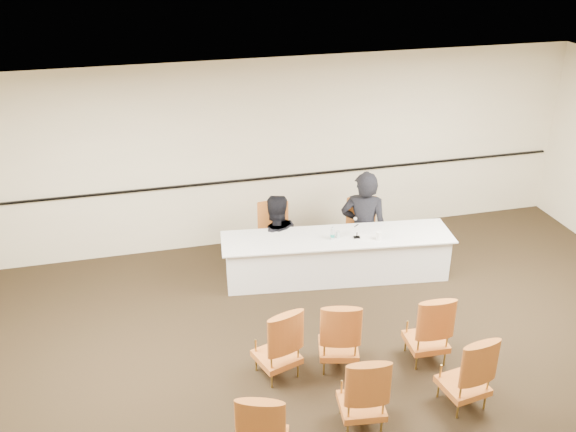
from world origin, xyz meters
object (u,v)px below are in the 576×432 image
(microphone, at_px, (357,230))
(aud_chair_back_left, at_px, (263,425))
(aud_chair_front_left, at_px, (277,341))
(aud_chair_front_right, at_px, (428,326))
(panelist_main_chair, at_px, (363,230))
(drinking_glass, at_px, (338,235))
(panelist_second_chair, at_px, (274,236))
(coffee_cup, at_px, (379,236))
(aud_chair_front_mid, at_px, (339,333))
(panelist_second, at_px, (275,246))
(panel_table, at_px, (337,257))
(panelist_main, at_px, (363,231))
(aud_chair_back_mid, at_px, (362,389))
(aud_chair_back_right, at_px, (465,369))
(water_bottle, at_px, (333,233))

(microphone, xyz_separation_m, aud_chair_back_left, (-2.07, -3.10, -0.34))
(aud_chair_front_left, bearing_deg, aud_chair_front_right, -23.13)
(panelist_main_chair, relative_size, aud_chair_front_right, 1.00)
(drinking_glass, distance_m, aud_chair_front_right, 2.13)
(panelist_second_chair, xyz_separation_m, aud_chair_front_right, (1.25, -2.72, 0.00))
(coffee_cup, bearing_deg, microphone, 154.94)
(drinking_glass, distance_m, aud_chair_back_left, 3.66)
(panelist_main_chair, height_order, aud_chair_front_mid, same)
(panelist_second, xyz_separation_m, aud_chair_front_left, (-0.57, -2.56, 0.18))
(coffee_cup, distance_m, aud_chair_front_right, 1.88)
(panel_table, height_order, panelist_main_chair, panelist_main_chair)
(panelist_main, distance_m, aud_chair_back_mid, 3.63)
(panelist_second, bearing_deg, aud_chair_front_mid, 90.44)
(panelist_main_chair, relative_size, aud_chair_back_right, 1.00)
(aud_chair_back_left, bearing_deg, panel_table, 80.31)
(panel_table, distance_m, aud_chair_front_right, 2.15)
(aud_chair_back_right, bearing_deg, aud_chair_back_mid, 172.62)
(panelist_second_chair, bearing_deg, panelist_second, 7.02)
(panelist_second_chair, height_order, aud_chair_back_left, same)
(panelist_main_chair, xyz_separation_m, aud_chair_back_right, (-0.08, -3.38, 0.00))
(panelist_main, height_order, drinking_glass, panelist_main)
(microphone, relative_size, aud_chair_front_right, 0.29)
(panel_table, relative_size, panelist_main_chair, 3.55)
(drinking_glass, height_order, aud_chair_front_left, aud_chair_front_left)
(panelist_second, bearing_deg, aud_chair_back_left, 71.79)
(panelist_second, distance_m, coffee_cup, 1.65)
(panel_table, bearing_deg, panelist_main, 44.98)
(panel_table, bearing_deg, panelist_second, 149.13)
(aud_chair_front_right, bearing_deg, panel_table, 104.83)
(aud_chair_front_mid, height_order, aud_chair_back_mid, same)
(panelist_second_chair, distance_m, microphone, 1.33)
(panelist_main, distance_m, microphone, 0.73)
(panelist_second_chair, xyz_separation_m, aud_chair_front_mid, (0.18, -2.59, 0.00))
(microphone, relative_size, drinking_glass, 2.72)
(panel_table, bearing_deg, panelist_second_chair, 149.13)
(microphone, bearing_deg, panelist_main, 67.64)
(aud_chair_front_left, distance_m, aud_chair_back_mid, 1.22)
(drinking_glass, height_order, coffee_cup, coffee_cup)
(panelist_main, xyz_separation_m, panelist_second, (-1.38, 0.17, -0.17))
(panelist_main_chair, height_order, microphone, panelist_main_chair)
(microphone, bearing_deg, aud_chair_back_left, -116.30)
(panel_table, height_order, water_bottle, water_bottle)
(microphone, height_order, aud_chair_back_left, aud_chair_back_left)
(water_bottle, distance_m, drinking_glass, 0.11)
(panel_table, relative_size, water_bottle, 16.28)
(panelist_main, height_order, aud_chair_front_mid, panelist_main)
(coffee_cup, xyz_separation_m, aud_chair_front_mid, (-1.16, -1.72, -0.26))
(microphone, bearing_deg, panelist_main_chair, 67.64)
(aud_chair_front_mid, bearing_deg, aud_chair_front_left, -168.01)
(aud_chair_back_right, bearing_deg, water_bottle, 93.27)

